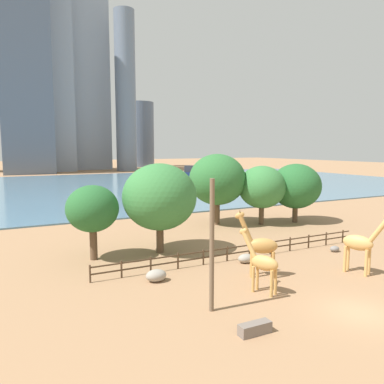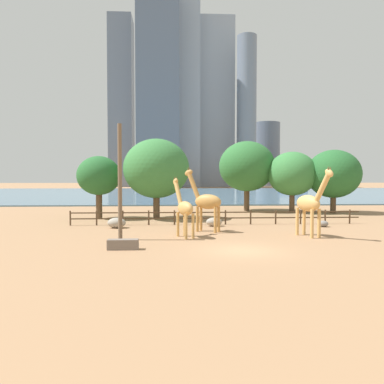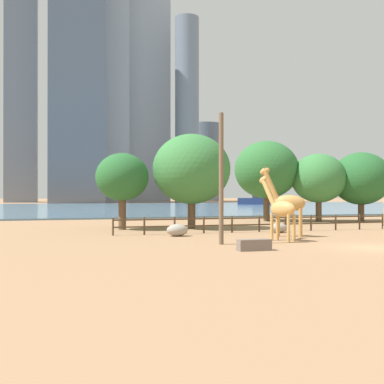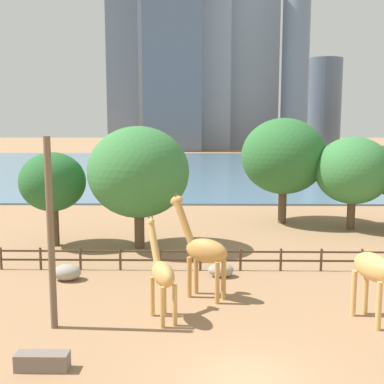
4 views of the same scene
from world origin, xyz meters
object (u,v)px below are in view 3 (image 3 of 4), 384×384
(tree_right_small, at_px, (192,169))
(boat_sailboat, at_px, (255,200))
(feeding_trough, at_px, (254,245))
(tree_left_small, at_px, (319,178))
(giraffe_tall, at_px, (287,203))
(utility_pole, at_px, (221,179))
(tree_center_broad, at_px, (122,177))
(tree_right_tall, at_px, (361,179))
(tree_left_large, at_px, (266,170))
(boulder_near_fence, at_px, (177,230))
(giraffe_companion, at_px, (281,209))
(boulder_by_pole, at_px, (279,228))

(tree_right_small, height_order, boat_sailboat, tree_right_small)
(feeding_trough, height_order, tree_left_small, tree_left_small)
(giraffe_tall, xyz_separation_m, utility_pole, (-6.14, -3.54, 1.55))
(tree_center_broad, bearing_deg, utility_pole, -73.44)
(tree_center_broad, bearing_deg, tree_right_tall, 10.09)
(tree_left_small, xyz_separation_m, boat_sailboat, (23.06, 68.91, -3.22))
(feeding_trough, bearing_deg, tree_left_large, 63.53)
(giraffe_tall, bearing_deg, tree_left_small, -95.70)
(boulder_near_fence, bearing_deg, tree_right_tall, 26.93)
(utility_pole, distance_m, tree_right_small, 13.10)
(feeding_trough, distance_m, tree_right_tall, 31.23)
(giraffe_companion, height_order, tree_right_tall, tree_right_tall)
(giraffe_tall, height_order, feeding_trough, giraffe_tall)
(giraffe_tall, relative_size, tree_right_tall, 0.67)
(boulder_by_pole, bearing_deg, feeding_trough, -122.65)
(giraffe_companion, height_order, tree_right_small, tree_right_small)
(boat_sailboat, bearing_deg, utility_pole, 96.21)
(tree_left_small, height_order, boat_sailboat, tree_left_small)
(boulder_near_fence, relative_size, tree_center_broad, 0.24)
(boulder_near_fence, height_order, tree_center_broad, tree_center_broad)
(boulder_near_fence, relative_size, feeding_trough, 0.84)
(tree_right_small, bearing_deg, boulder_by_pole, -49.56)
(tree_center_broad, bearing_deg, tree_right_small, -5.08)
(boulder_by_pole, xyz_separation_m, tree_right_tall, (15.60, 11.42, 4.28))
(giraffe_tall, bearing_deg, feeding_trough, 83.41)
(giraffe_companion, xyz_separation_m, tree_right_small, (-2.45, 11.97, 3.08))
(tree_center_broad, bearing_deg, giraffe_tall, -44.29)
(boulder_near_fence, bearing_deg, utility_pole, -79.38)
(tree_center_broad, bearing_deg, boulder_by_pole, -30.87)
(tree_right_tall, bearing_deg, tree_left_small, 170.16)
(feeding_trough, bearing_deg, giraffe_companion, 49.34)
(utility_pole, bearing_deg, tree_right_small, 81.53)
(giraffe_companion, relative_size, tree_left_large, 0.49)
(giraffe_tall, height_order, boat_sailboat, giraffe_tall)
(giraffe_companion, bearing_deg, boulder_by_pole, -48.93)
(utility_pole, xyz_separation_m, boulder_near_fence, (-1.13, 6.05, -3.49))
(tree_left_large, distance_m, boat_sailboat, 72.39)
(tree_left_large, bearing_deg, boulder_by_pole, -111.70)
(tree_center_broad, bearing_deg, tree_left_small, 14.23)
(tree_right_tall, bearing_deg, boulder_near_fence, -153.07)
(utility_pole, height_order, tree_left_large, tree_left_large)
(boulder_by_pole, height_order, tree_left_small, tree_left_small)
(giraffe_tall, relative_size, tree_left_small, 0.69)
(boulder_near_fence, distance_m, tree_right_tall, 27.12)
(tree_center_broad, relative_size, tree_right_small, 0.79)
(tree_left_large, xyz_separation_m, tree_right_tall, (9.80, -3.16, -0.98))
(feeding_trough, height_order, tree_right_tall, tree_right_tall)
(tree_right_small, bearing_deg, boat_sailboat, 62.44)
(tree_left_small, bearing_deg, giraffe_companion, -127.05)
(feeding_trough, distance_m, tree_center_broad, 17.95)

